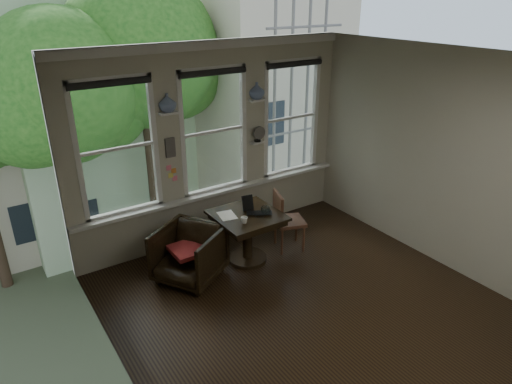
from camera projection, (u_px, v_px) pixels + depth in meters
ground at (304, 303)px, 5.76m from camera, size 4.50×4.50×0.00m
ceiling at (316, 58)px, 4.55m from camera, size 4.50×4.50×0.00m
wall_back at (213, 144)px, 6.87m from camera, size 4.50×0.00×4.50m
wall_front at (501, 296)px, 3.45m from camera, size 4.50×0.00×4.50m
wall_left at (112, 253)px, 4.01m from camera, size 0.00×4.50×4.50m
wall_right at (435, 158)px, 6.30m from camera, size 0.00×4.50×4.50m
window_left at (117, 148)px, 6.05m from camera, size 1.10×0.12×1.90m
window_center at (213, 131)px, 6.79m from camera, size 1.10×0.12×1.90m
window_right at (290, 118)px, 7.52m from camera, size 1.10×0.12×1.90m
shelf_left at (168, 113)px, 6.18m from camera, size 0.26×0.16×0.03m
shelf_right at (257, 100)px, 6.92m from camera, size 0.26×0.16×0.03m
intercom at (170, 147)px, 6.41m from camera, size 0.14×0.06×0.28m
sticky_notes at (172, 171)px, 6.55m from camera, size 0.16×0.01×0.24m
desk_fan at (257, 136)px, 7.13m from camera, size 0.20×0.20×0.24m
vase_left at (167, 103)px, 6.13m from camera, size 0.24×0.24×0.25m
vase_right at (257, 91)px, 6.86m from camera, size 0.24×0.24×0.25m
table at (247, 238)px, 6.54m from camera, size 0.90×0.90×0.75m
armchair_left at (189, 254)px, 6.12m from camera, size 1.12×1.11×0.75m
cushion_red at (188, 250)px, 6.09m from camera, size 0.45×0.45×0.06m
side_chair_right at (290, 221)px, 6.83m from camera, size 0.54×0.54×0.92m
laptop at (259, 215)px, 6.33m from camera, size 0.42×0.39×0.03m
mug at (244, 220)px, 6.13m from camera, size 0.12×0.12×0.09m
drinking_glass at (266, 211)px, 6.37m from camera, size 0.15×0.15×0.10m
tablet at (248, 203)px, 6.47m from camera, size 0.17×0.10×0.22m
papers at (227, 215)px, 6.35m from camera, size 0.27×0.34×0.00m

